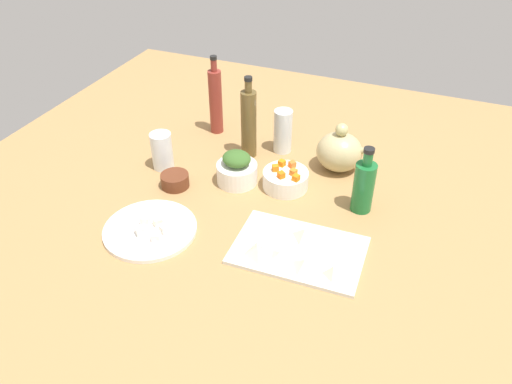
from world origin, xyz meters
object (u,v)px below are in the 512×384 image
drinking_glass_0 (162,151)px  bottle_0 (216,100)px  bottle_1 (249,123)px  bowl_greens (237,173)px  bottle_2 (364,185)px  bowl_carrots (286,180)px  drinking_glass_1 (283,131)px  bowl_small_side (175,181)px  cutting_board (299,250)px  teapot (339,151)px  plate_tofu (150,230)px

drinking_glass_0 → bottle_0: bearing=78.2°
bottle_0 → bottle_1: bottle_0 is taller
bowl_greens → bottle_2: (37.67, 0.97, 5.01)cm
bowl_carrots → drinking_glass_1: size_ratio=0.93×
bowl_small_side → bottle_2: (53.93, 10.33, 6.02)cm
cutting_board → drinking_glass_1: bearing=114.5°
bottle_1 → bottle_2: (40.35, -14.70, -3.67)cm
bowl_small_side → teapot: (42.75, 27.92, 4.31)cm
bowl_carrots → bowl_small_side: size_ratio=1.61×
bowl_greens → bottle_1: bottle_1 is taller
cutting_board → plate_tofu: plate_tofu is taller
bottle_2 → teapot: bearing=122.4°
cutting_board → bottle_0: bearing=133.7°
bottle_1 → bottle_2: bearing=-20.0°
bottle_0 → plate_tofu: bearing=-82.8°
bowl_small_side → teapot: size_ratio=0.53×
bowl_small_side → drinking_glass_0: bearing=136.7°
plate_tofu → drinking_glass_1: drinking_glass_1 is taller
teapot → bottle_0: bottle_0 is taller
bottle_2 → bottle_1: bearing=160.0°
plate_tofu → bowl_carrots: bearing=51.0°
bowl_small_side → bottle_1: 30.08cm
bowl_carrots → bottle_1: size_ratio=0.50×
bowl_greens → bottle_1: 18.11cm
bottle_2 → drinking_glass_1: bottle_2 is taller
teapot → drinking_glass_1: (-19.93, 3.74, 0.91)cm
bowl_small_side → bottle_2: size_ratio=0.42×
bottle_0 → bottle_2: size_ratio=1.38×
bowl_carrots → cutting_board: bearing=-63.8°
bowl_greens → bowl_carrots: bearing=11.6°
plate_tofu → bottle_2: size_ratio=1.25×
plate_tofu → bottle_2: bottle_2 is taller
bottle_0 → bottle_2: (56.89, -24.91, -3.76)cm
bottle_0 → drinking_glass_0: bearing=-101.8°
drinking_glass_0 → bowl_greens: bearing=2.9°
plate_tofu → cutting_board: bearing=10.6°
cutting_board → teapot: bearing=90.8°
drinking_glass_1 → bottle_2: bearing=-34.4°
drinking_glass_0 → bowl_small_side: bearing=-43.3°
drinking_glass_0 → drinking_glass_1: bearing=36.8°
plate_tofu → bottle_2: 59.10cm
bowl_carrots → drinking_glass_0: drinking_glass_0 is taller
plate_tofu → bowl_carrots: 42.35cm
teapot → drinking_glass_0: teapot is taller
bowl_greens → bowl_small_side: size_ratio=1.46×
bowl_small_side → bottle_0: 36.70cm
bottle_1 → bowl_small_side: bearing=-118.5°
cutting_board → bowl_carrots: 28.53cm
bottle_1 → drinking_glass_0: size_ratio=2.29×
bowl_greens → drinking_glass_0: 25.08cm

